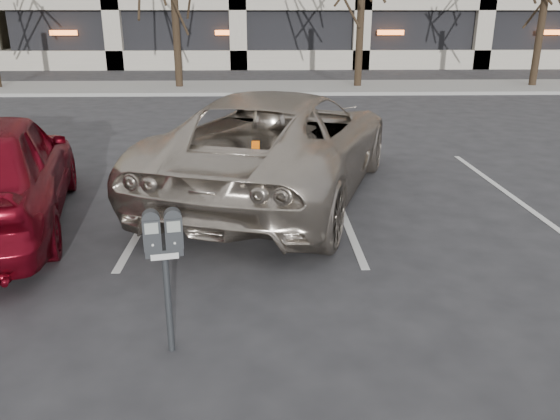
% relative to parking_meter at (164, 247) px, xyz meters
% --- Properties ---
extents(ground, '(140.00, 140.00, 0.00)m').
position_rel_parking_meter_xyz_m(ground, '(0.54, 1.79, -0.96)').
color(ground, '#28282B').
rests_on(ground, ground).
extents(sidewalk, '(80.00, 4.00, 0.12)m').
position_rel_parking_meter_xyz_m(sidewalk, '(0.54, 17.79, -0.90)').
color(sidewalk, gray).
rests_on(sidewalk, ground).
extents(stall_lines, '(16.90, 5.20, 0.00)m').
position_rel_parking_meter_xyz_m(stall_lines, '(-0.86, 4.09, -0.95)').
color(stall_lines, silver).
rests_on(stall_lines, ground).
extents(parking_meter, '(0.34, 0.18, 1.25)m').
position_rel_parking_meter_xyz_m(parking_meter, '(0.00, 0.00, 0.00)').
color(parking_meter, black).
rests_on(parking_meter, ground).
extents(suv_silver, '(4.47, 6.48, 1.65)m').
position_rel_parking_meter_xyz_m(suv_silver, '(1.06, 4.37, -0.14)').
color(suv_silver, '#B3A798').
rests_on(suv_silver, ground).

